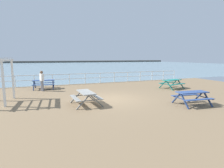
% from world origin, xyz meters
% --- Properties ---
extents(ground_plane, '(30.00, 24.00, 0.20)m').
position_xyz_m(ground_plane, '(0.00, 0.00, -0.10)').
color(ground_plane, '#846B4C').
extents(sea_band, '(142.00, 90.00, 0.01)m').
position_xyz_m(sea_band, '(0.00, 52.75, 0.00)').
color(sea_band, gray).
rests_on(sea_band, ground).
extents(distant_shoreline, '(142.00, 6.00, 1.80)m').
position_xyz_m(distant_shoreline, '(0.00, 95.75, 0.00)').
color(distant_shoreline, '#4C4C47').
rests_on(distant_shoreline, ground).
extents(seaward_railing, '(23.07, 0.07, 1.08)m').
position_xyz_m(seaward_railing, '(0.00, 7.75, 0.74)').
color(seaward_railing, white).
rests_on(seaward_railing, ground).
extents(picnic_table_near_left, '(1.92, 1.68, 0.80)m').
position_xyz_m(picnic_table_near_left, '(-4.11, 5.84, 0.58)').
color(picnic_table_near_left, '#334C84').
rests_on(picnic_table_near_left, ground).
extents(picnic_table_near_right, '(2.10, 1.88, 0.80)m').
position_xyz_m(picnic_table_near_right, '(6.50, 2.02, 0.58)').
color(picnic_table_near_right, '#1E7A70').
rests_on(picnic_table_near_right, ground).
extents(picnic_table_mid_centre, '(1.62, 1.87, 0.80)m').
position_xyz_m(picnic_table_mid_centre, '(-1.91, -0.87, 0.58)').
color(picnic_table_mid_centre, gray).
rests_on(picnic_table_mid_centre, ground).
extents(picnic_table_far_left, '(1.93, 1.69, 0.80)m').
position_xyz_m(picnic_table_far_left, '(3.80, -3.08, 0.58)').
color(picnic_table_far_left, '#334C84').
rests_on(picnic_table_far_left, ground).
extents(visitor, '(0.35, 0.48, 1.66)m').
position_xyz_m(visitor, '(-4.25, 4.73, 0.95)').
color(visitor, slate).
rests_on(visitor, ground).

